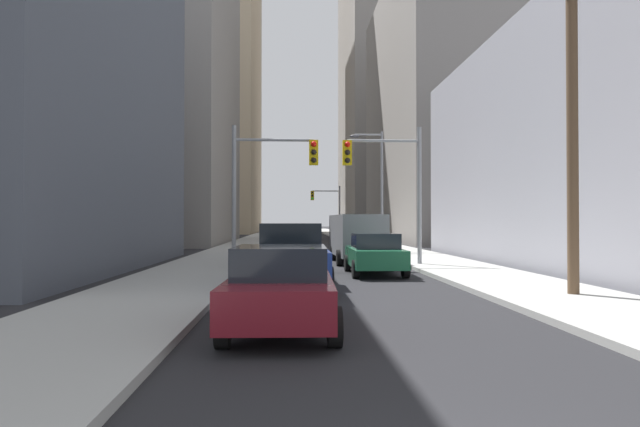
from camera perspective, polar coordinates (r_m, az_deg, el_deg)
sidewalk_left at (r=52.88m, az=-6.95°, el=-2.85°), size 3.61×160.00×0.15m
sidewalk_right at (r=53.18m, az=4.21°, el=-2.84°), size 3.61×160.00×0.15m
pickup_truck_blue at (r=15.87m, az=-3.10°, el=-4.53°), size 2.20×5.40×1.90m
cargo_van_grey at (r=25.68m, az=3.84°, el=-2.32°), size 2.21×5.29×2.26m
sedan_maroon at (r=9.87m, az=-4.13°, el=-7.75°), size 1.95×4.25×1.52m
sedan_green at (r=20.18m, az=5.74°, el=-4.19°), size 1.95×4.22×1.52m
sedan_black at (r=22.04m, az=-3.70°, el=-3.91°), size 1.95×4.23×1.52m
sedan_navy at (r=39.41m, az=-3.11°, el=-2.54°), size 1.95×4.24×1.52m
traffic_signal_near_left at (r=23.16m, az=-5.18°, el=4.32°), size 3.63×0.44×6.00m
traffic_signal_near_right at (r=23.49m, az=6.96°, el=4.22°), size 3.39×0.44×6.00m
traffic_signal_far_right at (r=61.88m, az=0.75°, el=1.10°), size 3.37×0.44×6.00m
utility_pole_right at (r=15.33m, az=24.84°, el=10.09°), size 2.20×0.28×9.15m
street_lamp_right at (r=33.84m, az=5.97°, el=3.49°), size 2.05×0.32×7.50m
building_left_mid_office at (r=53.63m, az=-20.98°, el=11.38°), size 21.02×21.48×26.48m
building_left_far_tower at (r=100.40m, az=-13.91°, el=16.73°), size 24.58×28.49×64.36m
building_right_mid_block at (r=58.55m, az=15.99°, el=10.08°), size 18.68×27.43×25.98m
building_right_far_highrise at (r=95.90m, az=6.98°, el=13.62°), size 14.14×28.06×51.72m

